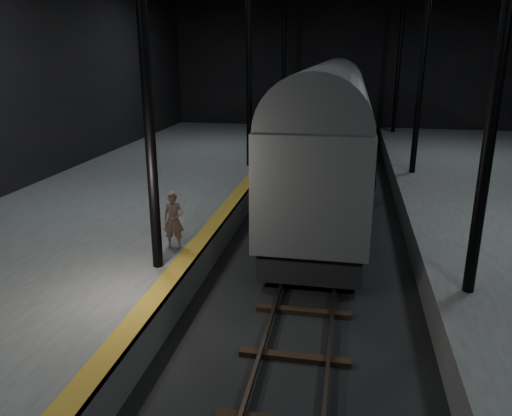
# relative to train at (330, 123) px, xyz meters

# --- Properties ---
(ground) EXTENTS (44.00, 44.00, 0.00)m
(ground) POSITION_rel_train_xyz_m (0.00, -7.56, -3.20)
(ground) COLOR black
(ground) RESTS_ON ground
(platform_left) EXTENTS (9.00, 43.80, 1.00)m
(platform_left) POSITION_rel_train_xyz_m (-7.50, -7.56, -2.70)
(platform_left) COLOR #4E4E4B
(platform_left) RESTS_ON ground
(tactile_strip) EXTENTS (0.50, 43.80, 0.01)m
(tactile_strip) POSITION_rel_train_xyz_m (-3.25, -7.56, -2.20)
(tactile_strip) COLOR #98691B
(tactile_strip) RESTS_ON platform_left
(track) EXTENTS (2.40, 43.00, 0.24)m
(track) POSITION_rel_train_xyz_m (0.00, -7.56, -3.14)
(track) COLOR #3F3328
(track) RESTS_ON ground
(train) EXTENTS (3.21, 21.48, 5.74)m
(train) POSITION_rel_train_xyz_m (0.00, 0.00, 0.00)
(train) COLOR #A8ACB0
(train) RESTS_ON ground
(woman) EXTENTS (0.64, 0.46, 1.63)m
(woman) POSITION_rel_train_xyz_m (-3.80, -10.28, -1.39)
(woman) COLOR #99745E
(woman) RESTS_ON platform_left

